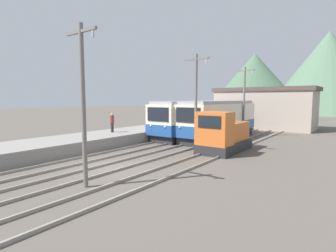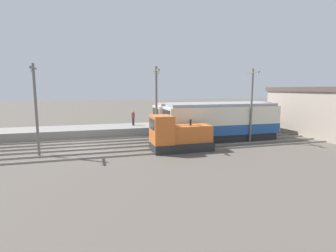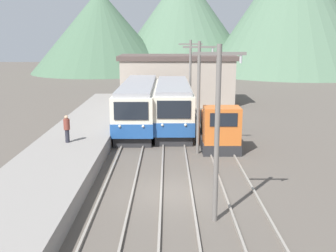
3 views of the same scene
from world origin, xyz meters
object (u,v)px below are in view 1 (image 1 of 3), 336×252
at_px(commuter_train_center, 220,121).
at_px(catenary_mast_mid, 196,100).
at_px(shunting_locomotive, 223,135).
at_px(catenary_mast_far, 244,99).
at_px(catenary_mast_near, 83,100).
at_px(commuter_train_left, 198,120).
at_px(person_on_platform, 112,122).

distance_m(commuter_train_center, catenary_mast_mid, 7.59).
relative_size(shunting_locomotive, catenary_mast_far, 0.72).
relative_size(shunting_locomotive, catenary_mast_near, 0.72).
relative_size(commuter_train_left, person_on_platform, 7.98).
distance_m(commuter_train_center, catenary_mast_far, 3.48).
height_order(catenary_mast_mid, catenary_mast_far, same).
bearing_deg(catenary_mast_mid, commuter_train_left, 119.29).
relative_size(commuter_train_center, person_on_platform, 6.94).
relative_size(catenary_mast_near, catenary_mast_far, 1.00).
height_order(shunting_locomotive, person_on_platform, shunting_locomotive).
distance_m(commuter_train_center, catenary_mast_near, 16.77).
xyz_separation_m(shunting_locomotive, person_on_platform, (-9.58, -2.26, 0.65)).
relative_size(commuter_train_center, shunting_locomotive, 2.31).
bearing_deg(person_on_platform, shunting_locomotive, 13.25).
bearing_deg(commuter_train_left, shunting_locomotive, -46.88).
relative_size(catenary_mast_far, person_on_platform, 4.15).
height_order(catenary_mast_near, catenary_mast_far, same).
relative_size(commuter_train_left, catenary_mast_far, 1.92).
height_order(shunting_locomotive, catenary_mast_mid, catenary_mast_mid).
bearing_deg(commuter_train_center, commuter_train_left, 168.90).
bearing_deg(commuter_train_center, catenary_mast_far, 56.81).
relative_size(catenary_mast_mid, person_on_platform, 4.15).
bearing_deg(catenary_mast_near, catenary_mast_far, 90.00).
height_order(shunting_locomotive, catenary_mast_near, catenary_mast_near).
bearing_deg(catenary_mast_far, catenary_mast_near, -90.00).
distance_m(catenary_mast_near, catenary_mast_far, 18.87).
bearing_deg(person_on_platform, commuter_train_left, 65.91).
height_order(commuter_train_center, catenary_mast_near, catenary_mast_near).
distance_m(shunting_locomotive, catenary_mast_mid, 3.37).
height_order(catenary_mast_near, catenary_mast_mid, same).
relative_size(commuter_train_left, shunting_locomotive, 2.65).
relative_size(catenary_mast_near, person_on_platform, 4.15).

